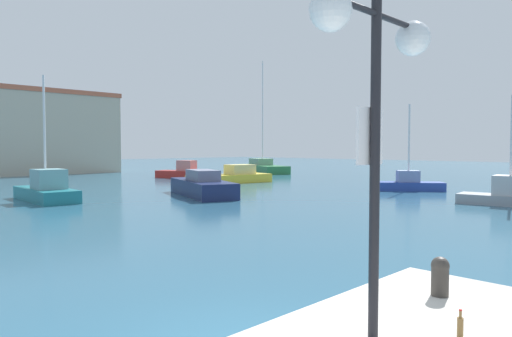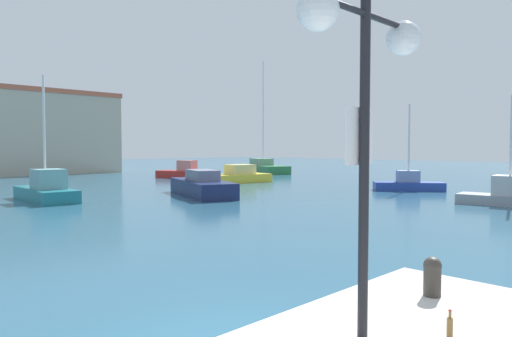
# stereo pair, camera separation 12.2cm
# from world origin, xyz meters

# --- Properties ---
(water) EXTENTS (160.00, 160.00, 0.00)m
(water) POSITION_xyz_m (15.00, 20.00, 0.00)
(water) COLOR #285670
(water) RESTS_ON ground
(lamppost) EXTENTS (1.86, 0.37, 4.42)m
(lamppost) POSITION_xyz_m (-0.45, -2.22, 3.81)
(lamppost) COLOR black
(lamppost) RESTS_ON pier_quay
(bottle) EXTENTS (0.06, 0.06, 0.29)m
(bottle) POSITION_xyz_m (0.16, -2.83, 1.12)
(bottle) COLOR olive
(bottle) RESTS_ON pier_quay
(mooring_bollard) EXTENTS (0.23, 0.23, 0.50)m
(mooring_bollard) POSITION_xyz_m (1.32, -2.12, 1.27)
(mooring_bollard) COLOR #38332D
(mooring_bollard) RESTS_ON pier_quay
(sailboat_teal_behind_lamppost) EXTENTS (2.29, 5.71, 6.78)m
(sailboat_teal_behind_lamppost) POSITION_xyz_m (5.41, 21.27, 0.60)
(sailboat_teal_behind_lamppost) COLOR #1E707A
(sailboat_teal_behind_lamppost) RESTS_ON water
(sailboat_grey_far_right) EXTENTS (2.23, 4.95, 5.49)m
(sailboat_grey_far_right) POSITION_xyz_m (20.98, 2.85, 0.56)
(sailboat_grey_far_right) COLOR gray
(sailboat_grey_far_right) RESTS_ON water
(sailboat_blue_outer_mooring) EXTENTS (4.01, 4.46, 5.78)m
(sailboat_blue_outer_mooring) POSITION_xyz_m (24.96, 10.35, 0.48)
(sailboat_blue_outer_mooring) COLOR #233D93
(sailboat_blue_outer_mooring) RESTS_ON water
(motorboat_yellow_inner_mooring) EXTENTS (7.20, 3.39, 1.48)m
(motorboat_yellow_inner_mooring) POSITION_xyz_m (21.19, 23.81, 0.49)
(motorboat_yellow_inner_mooring) COLOR gold
(motorboat_yellow_inner_mooring) RESTS_ON water
(sailboat_green_far_left) EXTENTS (5.83, 9.12, 12.65)m
(sailboat_green_far_left) POSITION_xyz_m (33.98, 32.79, 0.61)
(sailboat_green_far_left) COLOR #28703D
(sailboat_green_far_left) RESTS_ON water
(motorboat_red_mid_harbor) EXTENTS (3.49, 5.58, 1.68)m
(motorboat_red_mid_harbor) POSITION_xyz_m (22.09, 31.49, 0.54)
(motorboat_red_mid_harbor) COLOR #B22823
(motorboat_red_mid_harbor) RESTS_ON water
(motorboat_navy_near_pier) EXTENTS (4.52, 7.20, 1.55)m
(motorboat_navy_near_pier) POSITION_xyz_m (13.13, 17.53, 0.57)
(motorboat_navy_near_pier) COLOR #19234C
(motorboat_navy_near_pier) RESTS_ON water
(warehouse_block) EXTENTS (13.54, 8.08, 9.09)m
(warehouse_block) POSITION_xyz_m (16.47, 49.07, 4.55)
(warehouse_block) COLOR #B2A893
(warehouse_block) RESTS_ON ground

